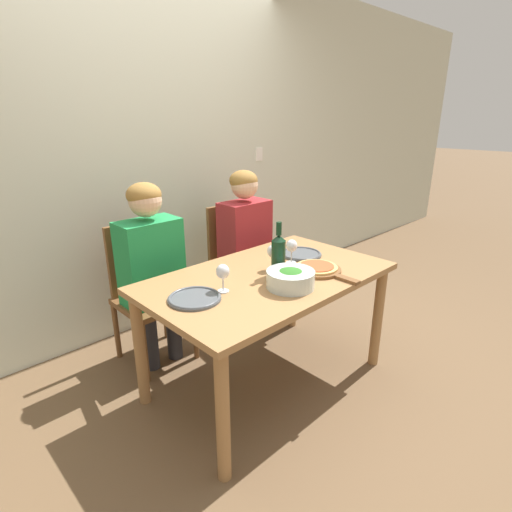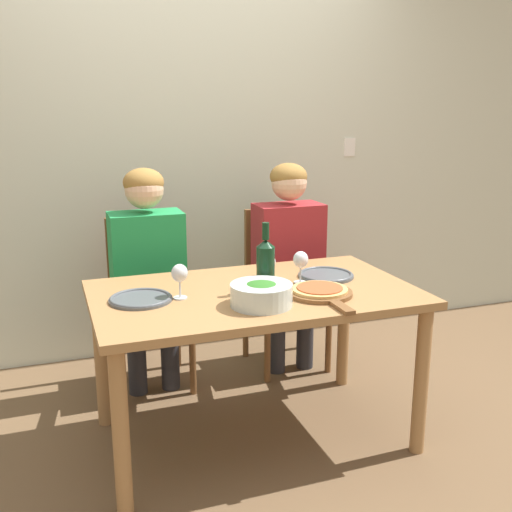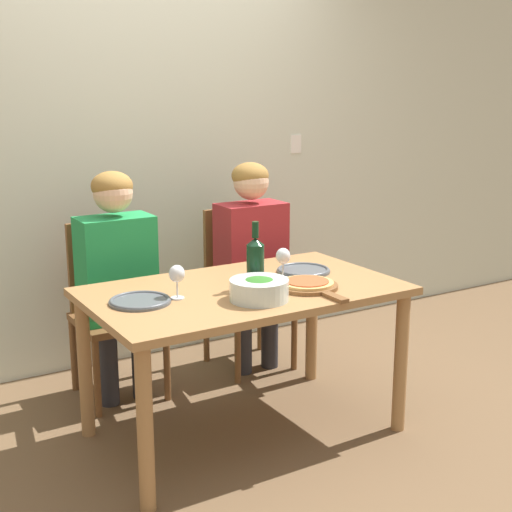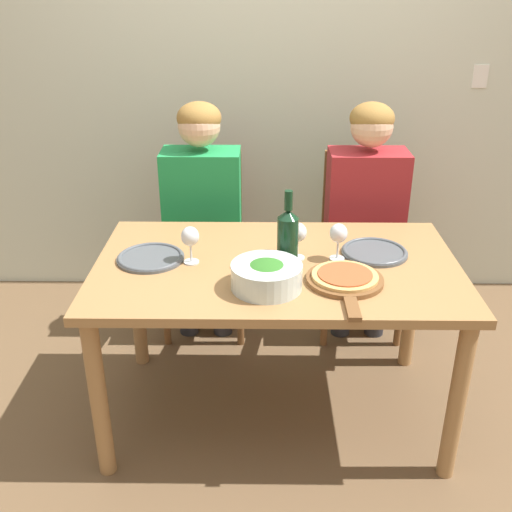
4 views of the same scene
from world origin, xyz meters
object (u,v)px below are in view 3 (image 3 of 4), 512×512
(pizza_on_board, at_px, (308,285))
(wine_glass_right, at_px, (283,258))
(chair_right, at_px, (243,283))
(person_woman, at_px, (117,266))
(wine_bottle, at_px, (255,262))
(dinner_plate_right, at_px, (303,270))
(dinner_plate_left, at_px, (140,301))
(wine_glass_centre, at_px, (254,261))
(chair_left, at_px, (112,304))
(broccoli_bowl, at_px, (259,289))
(person_man, at_px, (253,248))
(wine_glass_left, at_px, (177,275))

(pizza_on_board, distance_m, wine_glass_right, 0.22)
(chair_right, distance_m, person_woman, 0.85)
(wine_bottle, bearing_deg, dinner_plate_right, 19.72)
(dinner_plate_right, xyz_separation_m, pizza_on_board, (-0.15, -0.25, 0.01))
(dinner_plate_left, distance_m, wine_glass_centre, 0.59)
(chair_left, xyz_separation_m, wine_glass_right, (0.59, -0.75, 0.34))
(broccoli_bowl, relative_size, wine_glass_right, 1.70)
(person_woman, height_order, dinner_plate_right, person_woman)
(dinner_plate_left, xyz_separation_m, wine_glass_centre, (0.58, 0.02, 0.10))
(pizza_on_board, bearing_deg, wine_bottle, 148.91)
(dinner_plate_right, relative_size, wine_glass_centre, 1.76)
(broccoli_bowl, bearing_deg, person_woman, 109.75)
(chair_left, relative_size, wine_glass_right, 6.12)
(person_man, bearing_deg, wine_glass_right, -108.52)
(chair_left, xyz_separation_m, wine_glass_centre, (0.44, -0.74, 0.34))
(person_man, bearing_deg, wine_bottle, -120.11)
(dinner_plate_left, height_order, pizza_on_board, pizza_on_board)
(dinner_plate_left, bearing_deg, dinner_plate_right, 4.07)
(person_man, relative_size, wine_glass_centre, 8.01)
(person_woman, relative_size, wine_glass_centre, 8.01)
(chair_right, relative_size, broccoli_bowl, 3.60)
(dinner_plate_right, bearing_deg, person_woman, 142.04)
(chair_left, bearing_deg, person_man, -7.98)
(wine_glass_right, bearing_deg, person_woman, 132.98)
(wine_glass_right, height_order, wine_glass_centre, same)
(wine_bottle, relative_size, wine_glass_right, 2.06)
(chair_left, bearing_deg, broccoli_bowl, -72.36)
(chair_left, distance_m, pizza_on_board, 1.15)
(chair_left, height_order, wine_glass_left, chair_left)
(wine_bottle, height_order, dinner_plate_right, wine_bottle)
(wine_bottle, xyz_separation_m, wine_glass_centre, (0.04, 0.08, -0.02))
(pizza_on_board, bearing_deg, person_woman, 125.63)
(dinner_plate_right, bearing_deg, wine_glass_centre, -171.84)
(person_woman, xyz_separation_m, broccoli_bowl, (0.31, -0.88, 0.04))
(pizza_on_board, bearing_deg, dinner_plate_right, 59.35)
(dinner_plate_left, relative_size, dinner_plate_right, 1.00)
(wine_bottle, distance_m, wine_glass_right, 0.22)
(person_woman, bearing_deg, pizza_on_board, -54.37)
(person_man, height_order, wine_glass_centre, person_man)
(dinner_plate_left, bearing_deg, wine_glass_left, -8.36)
(dinner_plate_right, xyz_separation_m, wine_glass_centre, (-0.31, -0.05, 0.10))
(chair_left, bearing_deg, dinner_plate_right, -42.95)
(wine_bottle, bearing_deg, chair_right, 63.41)
(chair_left, height_order, dinner_plate_right, chair_left)
(broccoli_bowl, xyz_separation_m, wine_glass_left, (-0.29, 0.20, 0.06))
(person_man, distance_m, wine_glass_right, 0.68)
(person_man, xyz_separation_m, wine_glass_centre, (-0.37, -0.63, 0.10))
(person_man, xyz_separation_m, wine_bottle, (-0.41, -0.71, 0.12))
(wine_glass_left, bearing_deg, chair_right, 45.03)
(chair_left, height_order, chair_right, same)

